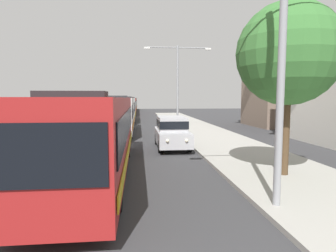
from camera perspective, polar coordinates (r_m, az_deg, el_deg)
name	(u,v)px	position (r m, az deg, el deg)	size (l,w,h in m)	color
bus_lead	(95,133)	(11.41, -14.47, -1.31)	(2.58, 12.04, 3.21)	maroon
bus_second_in_line	(119,114)	(24.81, -9.86, 2.44)	(2.58, 10.51, 3.21)	silver
bus_middle	(125,108)	(37.42, -8.54, 3.51)	(2.58, 10.90, 3.21)	silver
bus_fourth_in_line	(129,106)	(50.61, -7.87, 4.05)	(2.58, 10.97, 3.21)	maroon
bus_rear	(131,104)	(63.49, -7.48, 4.37)	(2.58, 12.26, 3.21)	maroon
bus_tail_end	(132,103)	(77.27, -7.20, 4.59)	(2.58, 12.44, 3.21)	#33724C
white_suv	(172,131)	(17.28, 0.75, -1.02)	(1.86, 4.79, 1.90)	#B7B7BC
streetlamp_near	(284,14)	(8.31, 22.12, 20.11)	(6.06, 0.28, 8.16)	gray
streetlamp_mid	(178,77)	(27.15, 1.94, 9.70)	(6.28, 0.28, 7.76)	gray
roadside_tree	(288,54)	(11.56, 22.93, 13.09)	(3.76, 3.76, 6.37)	#4C3823
house_distant_gabled	(284,89)	(33.44, 22.26, 6.81)	(7.32, 7.44, 7.79)	#7A6656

